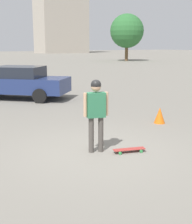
{
  "coord_description": "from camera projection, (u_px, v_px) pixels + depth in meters",
  "views": [
    {
      "loc": [
        3.82,
        5.96,
        2.51
      ],
      "look_at": [
        0.0,
        0.0,
        0.97
      ],
      "focal_mm": 50.0,
      "sensor_mm": 36.0,
      "label": 1
    }
  ],
  "objects": [
    {
      "name": "car_parked_near",
      "position": [
        18.0,
        82.0,
        14.6
      ],
      "size": [
        4.69,
        4.64,
        1.51
      ],
      "rotation": [
        0.0,
        0.0,
        -0.77
      ],
      "color": "navy",
      "rests_on": "ground_plane"
    },
    {
      "name": "tree_distant",
      "position": [
        127.0,
        31.0,
        47.35
      ],
      "size": [
        5.12,
        5.12,
        7.07
      ],
      "color": "brown",
      "rests_on": "ground_plane"
    },
    {
      "name": "traffic_cone",
      "position": [
        160.0,
        115.0,
        10.1
      ],
      "size": [
        0.36,
        0.36,
        0.52
      ],
      "color": "orange",
      "rests_on": "ground_plane"
    },
    {
      "name": "person",
      "position": [
        96.0,
        107.0,
        7.22
      ],
      "size": [
        0.57,
        0.32,
        1.73
      ],
      "rotation": [
        0.0,
        0.0,
        2.83
      ],
      "color": "#4C4742",
      "rests_on": "ground_plane"
    },
    {
      "name": "ground_plane",
      "position": [
        96.0,
        152.0,
        7.44
      ],
      "size": [
        220.0,
        220.0,
        0.0
      ],
      "primitive_type": "plane",
      "color": "gray"
    },
    {
      "name": "skateboard",
      "position": [
        129.0,
        150.0,
        7.39
      ],
      "size": [
        0.79,
        0.41,
        0.08
      ],
      "rotation": [
        0.0,
        0.0,
        -0.31
      ],
      "color": "#A5332D",
      "rests_on": "ground_plane"
    },
    {
      "name": "building_block_distant",
      "position": [
        61.0,
        10.0,
        90.95
      ],
      "size": [
        14.25,
        8.47,
        24.72
      ],
      "color": "#B2A899",
      "rests_on": "ground_plane"
    }
  ]
}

